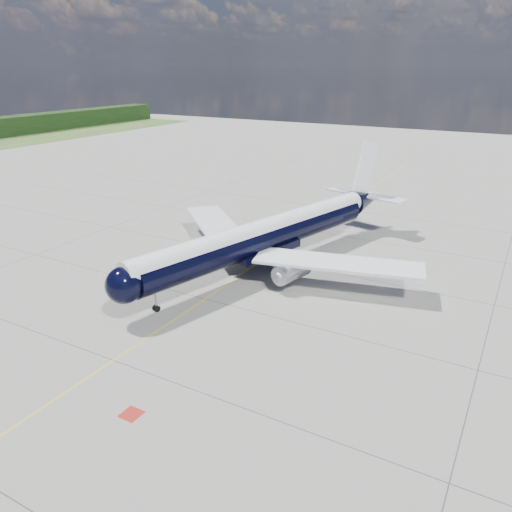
# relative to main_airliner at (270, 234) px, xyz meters

# --- Properties ---
(ground) EXTENTS (320.00, 320.00, 0.00)m
(ground) POSITION_rel_main_airliner_xyz_m (-1.81, 7.06, -4.62)
(ground) COLOR gray
(ground) RESTS_ON ground
(taxiway_centerline) EXTENTS (0.16, 160.00, 0.01)m
(taxiway_centerline) POSITION_rel_main_airliner_xyz_m (-1.81, 2.06, -4.62)
(taxiway_centerline) COLOR yellow
(taxiway_centerline) RESTS_ON ground
(red_marking) EXTENTS (1.60, 1.60, 0.01)m
(red_marking) POSITION_rel_main_airliner_xyz_m (4.99, -32.94, -4.62)
(red_marking) COLOR maroon
(red_marking) RESTS_ON ground
(main_airliner) EXTENTS (41.00, 50.77, 14.90)m
(main_airliner) POSITION_rel_main_airliner_xyz_m (0.00, 0.00, 0.00)
(main_airliner) COLOR black
(main_airliner) RESTS_ON ground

